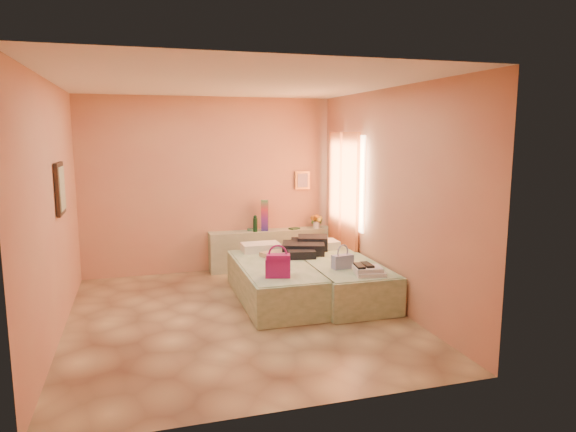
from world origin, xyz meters
name	(u,v)px	position (x,y,z in m)	size (l,w,h in m)	color
ground	(238,317)	(0.00, 0.00, 0.00)	(4.50, 4.50, 0.00)	tan
room_walls	(243,168)	(0.21, 0.57, 1.79)	(4.02, 4.51, 2.81)	tan
headboard_ledge	(271,249)	(0.98, 2.10, 0.33)	(2.05, 0.30, 0.65)	#ADB695
bed_left	(275,282)	(0.60, 0.48, 0.25)	(0.90, 2.00, 0.50)	beige
bed_right	(339,279)	(1.50, 0.40, 0.25)	(0.90, 2.00, 0.50)	beige
water_bottle	(255,224)	(0.69, 2.03, 0.78)	(0.07, 0.07, 0.26)	#153B23
rainbow_box	(265,215)	(0.86, 2.09, 0.90)	(0.11, 0.11, 0.51)	#A8146B
small_dish	(251,230)	(0.64, 2.16, 0.67)	(0.13, 0.13, 0.03)	#488563
green_book	(294,229)	(1.36, 2.05, 0.66)	(0.16, 0.12, 0.03)	#284C2E
flower_vase	(317,220)	(1.76, 2.06, 0.79)	(0.21, 0.21, 0.27)	silver
magenta_handbag	(278,265)	(0.48, -0.11, 0.64)	(0.30, 0.17, 0.28)	#A8146B
khaki_garment	(276,254)	(0.73, 0.90, 0.53)	(0.37, 0.29, 0.06)	tan
clothes_pile	(307,246)	(1.22, 0.98, 0.60)	(0.66, 0.66, 0.20)	black
blue_handbag	(343,262)	(1.39, 0.03, 0.59)	(0.28, 0.12, 0.18)	#424F9E
towel_stack	(370,271)	(1.59, -0.36, 0.55)	(0.35, 0.30, 0.10)	silver
sandal_pair	(364,265)	(1.53, -0.31, 0.61)	(0.19, 0.25, 0.03)	black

